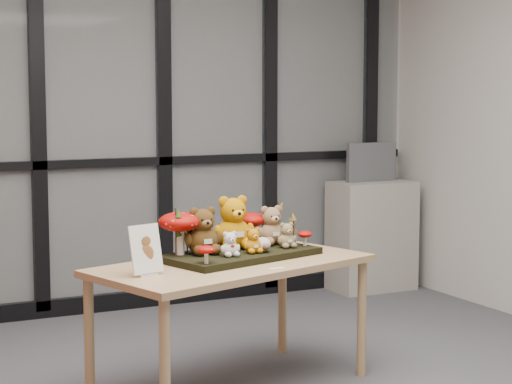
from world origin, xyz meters
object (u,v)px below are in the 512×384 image
bear_tan_back (271,223)px  sign_holder (146,253)px  mushroom_back_right (250,227)px  bear_brown_medium (203,228)px  bear_beige_small (287,234)px  mushroom_front_left (206,254)px  plush_cream_hedgehog (262,244)px  bear_small_yellow (253,239)px  cabinet (372,236)px  diorama_tray (240,255)px  mushroom_back_left (180,231)px  display_table (232,275)px  monitor (371,162)px  bear_white_bow (230,243)px  mushroom_front_right (305,237)px  bear_pooh_yellow (233,219)px

bear_tan_back → sign_holder: (-0.85, -0.35, -0.04)m
bear_tan_back → mushroom_back_right: (-0.09, 0.06, -0.02)m
mushroom_back_right → bear_brown_medium: bearing=-154.4°
bear_beige_small → mushroom_front_left: bearing=-174.3°
plush_cream_hedgehog → bear_tan_back: bearing=35.7°
bear_brown_medium → bear_small_yellow: size_ratio=1.84×
cabinet → bear_small_yellow: bearing=-137.4°
bear_beige_small → mushroom_back_right: mushroom_back_right is taller
diorama_tray → bear_brown_medium: (-0.21, 0.02, 0.15)m
mushroom_back_right → cabinet: size_ratio=0.23×
sign_holder → bear_beige_small: bearing=-2.5°
mushroom_back_left → bear_brown_medium: bearing=-12.7°
bear_small_yellow → cabinet: 2.58m
bear_small_yellow → display_table: bearing=167.2°
diorama_tray → sign_holder: size_ratio=3.40×
monitor → diorama_tray: bearing=-138.9°
mushroom_back_left → plush_cream_hedgehog: bearing=-14.9°
diorama_tray → cabinet: (1.92, 1.65, -0.27)m
display_table → mushroom_back_left: size_ratio=6.47×
bear_brown_medium → bear_white_bow: bear_brown_medium is taller
bear_tan_back → display_table: bearing=-164.2°
mushroom_front_right → mushroom_back_right: bearing=141.2°
mushroom_front_right → bear_small_yellow: bearing=-167.6°
cabinet → monitor: (0.00, 0.02, 0.57)m
diorama_tray → mushroom_back_left: (-0.32, 0.05, 0.14)m
bear_tan_back → mushroom_back_right: bearing=129.5°
bear_brown_medium → sign_holder: bear_brown_medium is taller
bear_pooh_yellow → display_table: bearing=-133.2°
bear_beige_small → cabinet: bear_beige_small is taller
cabinet → bear_white_bow: bearing=-139.0°
display_table → bear_brown_medium: size_ratio=5.87×
mushroom_front_right → monitor: size_ratio=0.21×
bear_small_yellow → bear_white_bow: bear_small_yellow is taller
mushroom_front_left → display_table: bearing=36.8°
bear_brown_medium → bear_small_yellow: (0.24, -0.10, -0.06)m
mushroom_front_left → mushroom_front_right: (0.69, 0.24, -0.00)m
display_table → monitor: bearing=24.8°
bear_tan_back → cabinet: (1.67, 1.52, -0.40)m
plush_cream_hedgehog → cabinet: 2.52m
bear_white_bow → plush_cream_hedgehog: 0.22m
mushroom_front_left → sign_holder: sign_holder is taller
display_table → sign_holder: 0.56m
sign_holder → bear_white_bow: bearing=-3.9°
mushroom_back_right → monitor: (1.76, 1.48, 0.19)m
bear_beige_small → mushroom_back_left: (-0.60, 0.05, 0.05)m
mushroom_back_left → cabinet: size_ratio=0.29×
bear_white_bow → bear_beige_small: bearing=-1.1°
bear_pooh_yellow → bear_small_yellow: 0.20m
bear_beige_small → mushroom_front_left: 0.62m
bear_brown_medium → mushroom_back_left: bearing=150.9°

